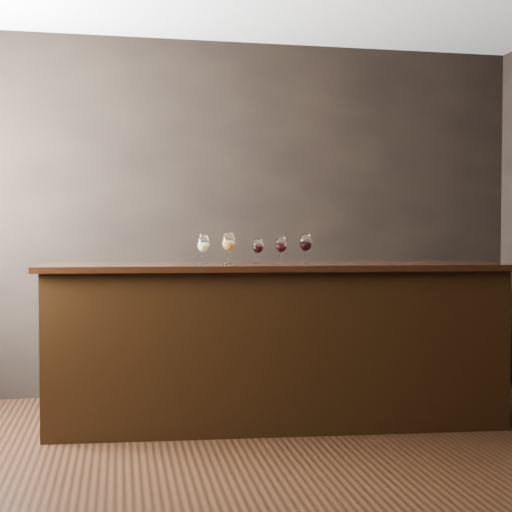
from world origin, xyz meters
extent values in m
plane|color=black|center=(0.00, 0.00, 0.00)|extent=(5.00, 5.00, 0.00)
cube|color=black|center=(0.00, 2.25, 1.40)|extent=(5.00, 0.02, 2.80)
cube|color=black|center=(0.27, 1.18, 0.52)|extent=(3.00, 0.89, 1.03)
cube|color=black|center=(0.27, 1.18, 1.05)|extent=(3.10, 0.97, 0.04)
cube|color=black|center=(0.49, 2.03, 0.49)|extent=(2.74, 0.40, 0.99)
cylinder|color=white|center=(-0.22, 1.21, 1.08)|extent=(0.07, 0.07, 0.00)
cylinder|color=white|center=(-0.22, 1.21, 1.11)|extent=(0.01, 0.01, 0.07)
ellipsoid|color=white|center=(-0.22, 1.21, 1.21)|extent=(0.08, 0.08, 0.11)
cylinder|color=white|center=(-0.22, 1.21, 1.26)|extent=(0.06, 0.06, 0.01)
ellipsoid|color=#CED47A|center=(-0.22, 1.21, 1.19)|extent=(0.06, 0.06, 0.05)
cylinder|color=white|center=(-0.06, 1.16, 1.08)|extent=(0.07, 0.07, 0.00)
cylinder|color=white|center=(-0.06, 1.16, 1.12)|extent=(0.01, 0.01, 0.08)
ellipsoid|color=white|center=(-0.06, 1.16, 1.22)|extent=(0.09, 0.09, 0.12)
cylinder|color=white|center=(-0.06, 1.16, 1.28)|extent=(0.07, 0.07, 0.01)
ellipsoid|color=#C17628|center=(-0.06, 1.16, 1.20)|extent=(0.07, 0.07, 0.06)
cylinder|color=white|center=(0.14, 1.18, 1.08)|extent=(0.06, 0.06, 0.00)
cylinder|color=white|center=(0.14, 1.18, 1.11)|extent=(0.01, 0.01, 0.06)
ellipsoid|color=white|center=(0.14, 1.18, 1.19)|extent=(0.07, 0.07, 0.10)
cylinder|color=white|center=(0.14, 1.18, 1.24)|extent=(0.05, 0.05, 0.01)
ellipsoid|color=black|center=(0.14, 1.18, 1.17)|extent=(0.06, 0.06, 0.05)
cylinder|color=white|center=(0.30, 1.18, 1.08)|extent=(0.06, 0.06, 0.00)
cylinder|color=white|center=(0.30, 1.18, 1.11)|extent=(0.01, 0.01, 0.07)
ellipsoid|color=white|center=(0.30, 1.18, 1.20)|extent=(0.08, 0.08, 0.11)
cylinder|color=white|center=(0.30, 1.18, 1.25)|extent=(0.06, 0.06, 0.01)
ellipsoid|color=black|center=(0.30, 1.18, 1.18)|extent=(0.06, 0.06, 0.05)
cylinder|color=white|center=(0.47, 1.19, 1.08)|extent=(0.07, 0.07, 0.00)
cylinder|color=white|center=(0.47, 1.19, 1.12)|extent=(0.01, 0.01, 0.07)
ellipsoid|color=white|center=(0.47, 1.19, 1.21)|extent=(0.08, 0.08, 0.12)
cylinder|color=white|center=(0.47, 1.19, 1.27)|extent=(0.06, 0.06, 0.01)
ellipsoid|color=black|center=(0.47, 1.19, 1.19)|extent=(0.07, 0.07, 0.05)
camera|label=1|loc=(-0.76, -3.42, 1.29)|focal=50.00mm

